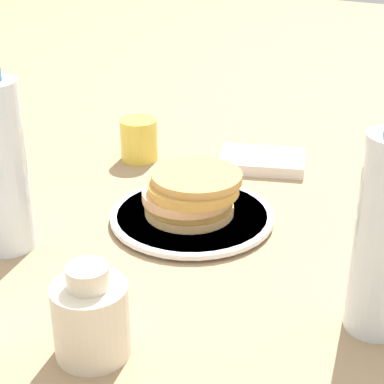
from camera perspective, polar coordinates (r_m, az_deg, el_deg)
The scene contains 6 objects.
ground_plane at distance 0.97m, azimuth 1.09°, elevation -2.00°, with size 4.00×4.00×0.00m, color #9E7F5B.
plate at distance 0.95m, azimuth -0.00°, elevation -2.18°, with size 0.24×0.24×0.01m.
pancake_stack at distance 0.93m, azimuth -0.17°, elevation -0.15°, with size 0.14×0.14×0.07m.
juice_glass at distance 1.15m, azimuth -4.73°, elevation 4.67°, with size 0.07×0.07×0.07m.
cream_jug at distance 0.68m, azimuth -8.97°, elevation -10.89°, with size 0.08×0.08×0.11m.
napkin at distance 1.14m, azimuth 6.27°, elevation 2.77°, with size 0.17×0.14×0.02m.
Camera 1 is at (0.41, -0.75, 0.45)m, focal length 60.00 mm.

